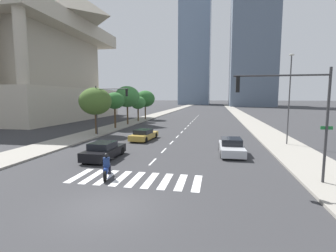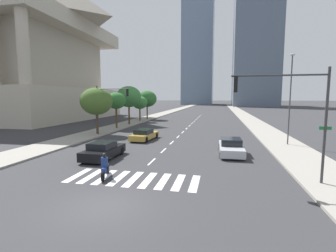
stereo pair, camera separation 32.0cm
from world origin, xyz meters
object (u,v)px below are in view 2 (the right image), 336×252
street_tree_nearest (96,101)px  sedan_silver_2 (231,147)px  motorcycle_lead (105,168)px  street_tree_fifth (147,99)px  street_tree_third (129,97)px  traffic_signal_far (109,101)px  traffic_signal_near (290,104)px  street_tree_second (116,101)px  street_lamp_east (290,93)px  sedan_gold_1 (144,135)px  street_tree_fourth (140,103)px  sedan_black_0 (103,151)px

street_tree_nearest → sedan_silver_2: bearing=-25.5°
motorcycle_lead → street_tree_fifth: street_tree_fifth is taller
sedan_silver_2 → street_tree_nearest: bearing=-116.8°
street_tree_third → traffic_signal_far: bearing=-80.8°
traffic_signal_near → street_tree_fifth: 41.61m
sedan_silver_2 → street_tree_fifth: 34.64m
traffic_signal_far → sedan_silver_2: bearing=-26.9°
motorcycle_lead → street_tree_second: bearing=5.2°
traffic_signal_near → traffic_signal_far: traffic_signal_near is taller
traffic_signal_near → street_tree_fifth: size_ratio=1.01×
street_lamp_east → street_tree_third: 26.35m
sedan_silver_2 → street_tree_nearest: size_ratio=0.81×
street_tree_second → street_tree_fifth: size_ratio=0.88×
sedan_gold_1 → street_tree_nearest: street_tree_nearest is taller
sedan_gold_1 → motorcycle_lead: bearing=-167.6°
street_lamp_east → street_tree_fourth: (-22.04, 20.37, -1.40)m
street_lamp_east → street_tree_fifth: (-22.04, 25.41, -0.67)m
sedan_gold_1 → traffic_signal_near: size_ratio=0.78×
street_tree_second → sedan_silver_2: bearing=-40.4°
sedan_gold_1 → street_tree_third: 16.32m
traffic_signal_far → street_tree_second: size_ratio=1.12×
motorcycle_lead → street_tree_third: bearing=1.1°
sedan_black_0 → sedan_gold_1: bearing=-2.9°
motorcycle_lead → street_lamp_east: bearing=-63.2°
traffic_signal_far → street_tree_fourth: size_ratio=1.24×
motorcycle_lead → street_tree_fourth: size_ratio=0.43×
street_lamp_east → traffic_signal_near: bearing=-104.5°
traffic_signal_far → street_tree_nearest: (-1.95, 0.52, -0.01)m
traffic_signal_far → traffic_signal_near: bearing=-39.4°
motorcycle_lead → traffic_signal_far: traffic_signal_far is taller
traffic_signal_far → street_tree_third: 12.19m
sedan_gold_1 → street_tree_fourth: bearing=25.1°
street_tree_nearest → street_tree_fourth: street_tree_nearest is taller
street_tree_third → street_tree_fifth: size_ratio=1.07×
street_tree_third → street_tree_fourth: (0.00, 5.93, -1.14)m
street_lamp_east → motorcycle_lead: bearing=-136.6°
sedan_gold_1 → sedan_black_0: bearing=-178.6°
street_tree_second → street_tree_third: (0.00, 5.41, 0.63)m
sedan_gold_1 → street_tree_third: (-7.11, 14.04, 4.32)m
sedan_silver_2 → street_tree_second: 21.79m
street_tree_nearest → street_tree_fourth: bearing=90.0°
motorcycle_lead → street_tree_nearest: bearing=12.5°
traffic_signal_far → street_tree_fifth: 23.07m
street_tree_nearest → street_tree_third: size_ratio=0.89×
motorcycle_lead → street_tree_fifth: bearing=-3.8°
street_lamp_east → street_tree_fifth: bearing=130.9°
motorcycle_lead → street_tree_fifth: size_ratio=0.34×
motorcycle_lead → sedan_silver_2: (7.69, 7.76, 0.02)m
street_tree_second → sedan_black_0: bearing=-69.6°
street_lamp_east → street_tree_fifth: 33.64m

